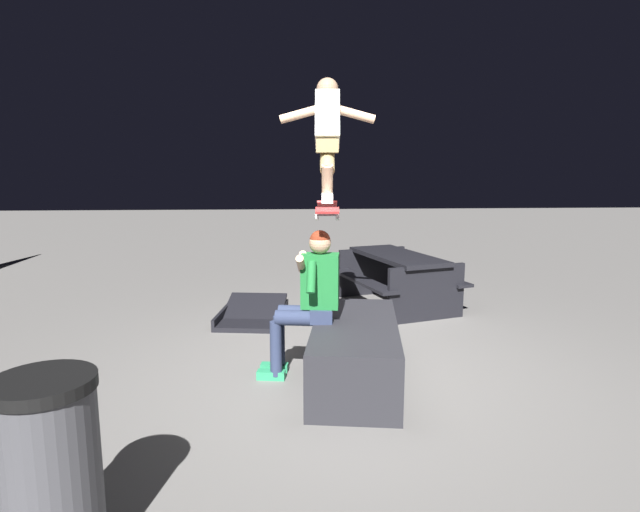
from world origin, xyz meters
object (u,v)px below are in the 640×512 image
(ledge_box_main, at_px, (355,352))
(kicker_ramp, at_px, (253,316))
(person_sitting_on_ledge, at_px, (308,295))
(skateboard, at_px, (327,209))
(picnic_table_back, at_px, (397,272))
(skater_airborne, at_px, (327,134))
(trash_bin, at_px, (51,474))

(ledge_box_main, distance_m, kicker_ramp, 2.28)
(ledge_box_main, relative_size, person_sitting_on_ledge, 1.26)
(skateboard, bearing_deg, picnic_table_back, -27.01)
(ledge_box_main, xyz_separation_m, person_sitting_on_ledge, (0.13, 0.43, 0.51))
(person_sitting_on_ledge, bearing_deg, skateboard, -49.25)
(person_sitting_on_ledge, height_order, skater_airborne, skater_airborne)
(person_sitting_on_ledge, relative_size, skater_airborne, 1.24)
(picnic_table_back, bearing_deg, ledge_box_main, 160.17)
(ledge_box_main, bearing_deg, skater_airborne, 33.93)
(skater_airborne, bearing_deg, skateboard, 175.64)
(kicker_ramp, xyz_separation_m, picnic_table_back, (0.57, -1.99, 0.45))
(skateboard, bearing_deg, trash_bin, 148.16)
(person_sitting_on_ledge, xyz_separation_m, picnic_table_back, (2.45, -1.35, -0.29))
(picnic_table_back, bearing_deg, kicker_ramp, 105.93)
(skater_airborne, distance_m, picnic_table_back, 3.06)
(person_sitting_on_ledge, distance_m, skateboard, 0.81)
(kicker_ramp, bearing_deg, skater_airborne, -153.41)
(skater_airborne, height_order, trash_bin, skater_airborne)
(kicker_ramp, height_order, picnic_table_back, picnic_table_back)
(person_sitting_on_ledge, bearing_deg, skater_airborne, -41.39)
(skateboard, height_order, skater_airborne, skater_airborne)
(kicker_ramp, bearing_deg, person_sitting_on_ledge, -161.24)
(picnic_table_back, bearing_deg, trash_bin, 150.44)
(ledge_box_main, bearing_deg, person_sitting_on_ledge, 73.44)
(skateboard, xyz_separation_m, kicker_ramp, (1.72, 0.83, -1.51))
(skater_airborne, bearing_deg, trash_bin, 148.67)
(skater_airborne, bearing_deg, picnic_table_back, -27.51)
(person_sitting_on_ledge, bearing_deg, trash_bin, 149.77)
(skater_airborne, height_order, kicker_ramp, skater_airborne)
(skateboard, height_order, trash_bin, skateboard)
(skateboard, bearing_deg, ledge_box_main, -140.68)
(kicker_ramp, relative_size, picnic_table_back, 0.58)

